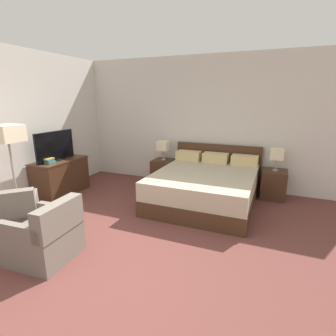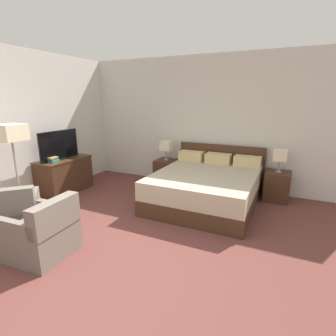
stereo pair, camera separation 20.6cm
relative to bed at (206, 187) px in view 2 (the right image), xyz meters
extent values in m
plane|color=brown|center=(-0.46, -2.49, -0.32)|extent=(10.58, 10.58, 0.00)
cube|color=beige|center=(-0.46, 1.06, 1.07)|extent=(6.60, 0.06, 2.79)
cube|color=beige|center=(-3.19, -1.03, 1.07)|extent=(0.06, 5.33, 2.79)
cube|color=#422819|center=(0.00, -0.07, -0.18)|extent=(1.76, 2.03, 0.28)
cube|color=tan|center=(0.00, -0.07, 0.12)|extent=(1.74, 2.01, 0.32)
cube|color=#422819|center=(0.00, 0.97, 0.16)|extent=(1.83, 0.05, 0.95)
cube|color=#D6BC7F|center=(-0.59, 0.77, 0.38)|extent=(0.52, 0.28, 0.20)
cube|color=#D6BC7F|center=(0.00, 0.77, 0.38)|extent=(0.52, 0.28, 0.20)
cube|color=#D6BC7F|center=(0.59, 0.77, 0.38)|extent=(0.52, 0.28, 0.20)
cube|color=#422819|center=(-1.18, 0.73, -0.04)|extent=(0.46, 0.48, 0.56)
cube|color=black|center=(-1.18, 0.50, 0.02)|extent=(0.39, 0.01, 0.24)
cube|color=#422819|center=(1.18, 0.73, -0.04)|extent=(0.46, 0.48, 0.56)
cube|color=black|center=(1.18, 0.50, 0.02)|extent=(0.39, 0.01, 0.24)
cylinder|color=gray|center=(-1.18, 0.73, 0.25)|extent=(0.11, 0.11, 0.02)
cylinder|color=gray|center=(-1.18, 0.73, 0.36)|extent=(0.02, 0.02, 0.21)
cube|color=beige|center=(-1.18, 0.73, 0.56)|extent=(0.24, 0.24, 0.20)
cylinder|color=gray|center=(1.18, 0.73, 0.25)|extent=(0.11, 0.11, 0.02)
cylinder|color=gray|center=(1.18, 0.73, 0.36)|extent=(0.02, 0.02, 0.21)
cube|color=beige|center=(1.18, 0.73, 0.56)|extent=(0.24, 0.24, 0.20)
cube|color=#422819|center=(-2.86, -0.67, 0.04)|extent=(0.54, 1.07, 0.71)
cube|color=#482C1C|center=(-2.86, -0.67, 0.38)|extent=(0.56, 1.10, 0.02)
cube|color=black|center=(-2.86, -0.73, 0.40)|extent=(0.18, 0.29, 0.02)
cube|color=black|center=(-2.86, -0.73, 0.68)|extent=(0.04, 0.93, 0.57)
cube|color=black|center=(-2.84, -0.73, 0.68)|extent=(0.01, 0.91, 0.55)
cube|color=#2D7042|center=(-2.85, -0.96, 0.41)|extent=(0.26, 0.20, 0.03)
cube|color=#234C8E|center=(-2.85, -0.96, 0.44)|extent=(0.22, 0.22, 0.04)
cube|color=gold|center=(-2.86, -0.96, 0.47)|extent=(0.22, 0.20, 0.02)
cube|color=#70665B|center=(-2.17, -2.29, -0.12)|extent=(0.96, 0.96, 0.40)
cube|color=#70665B|center=(-1.97, -2.48, 0.26)|extent=(0.59, 0.60, 0.36)
cube|color=#70665B|center=(-1.97, -2.08, 0.17)|extent=(0.51, 0.50, 0.18)
cube|color=#70665B|center=(-1.35, -2.50, -0.12)|extent=(0.72, 0.72, 0.40)
cube|color=#70665B|center=(-1.08, -2.49, 0.26)|extent=(0.20, 0.69, 0.36)
cube|color=#70665B|center=(-1.33, -2.80, 0.17)|extent=(0.63, 0.13, 0.18)
cube|color=#70665B|center=(-1.37, -2.21, 0.17)|extent=(0.63, 0.13, 0.18)
cylinder|color=gray|center=(-2.58, -1.87, -0.31)|extent=(0.28, 0.28, 0.02)
cylinder|color=gray|center=(-2.58, -1.87, 0.33)|extent=(0.03, 0.03, 1.25)
cube|color=beige|center=(-2.58, -1.87, 1.08)|extent=(0.38, 0.38, 0.25)
camera|label=1|loc=(1.14, -4.55, 1.58)|focal=28.00mm
camera|label=2|loc=(1.33, -4.46, 1.58)|focal=28.00mm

